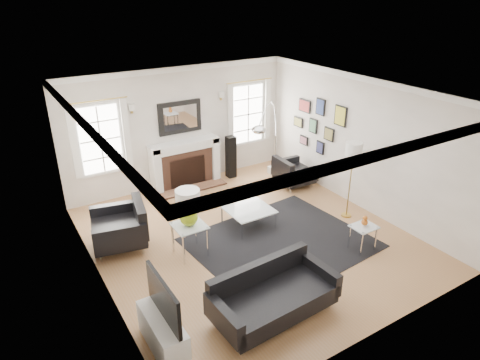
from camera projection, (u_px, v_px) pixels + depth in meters
floor at (249, 237)px, 8.22m from camera, size 6.00×6.00×0.00m
back_wall at (180, 127)px, 9.95m from camera, size 5.50×0.04×2.80m
front_wall at (381, 252)px, 5.32m from camera, size 5.50×0.04×2.80m
left_wall at (94, 210)px, 6.32m from camera, size 0.04×6.00×2.80m
right_wall at (360, 143)px, 8.95m from camera, size 0.04×6.00×2.80m
ceiling at (250, 93)px, 7.05m from camera, size 5.50×6.00×0.02m
crown_molding at (250, 97)px, 7.08m from camera, size 5.50×6.00×0.12m
fireplace at (186, 164)px, 10.15m from camera, size 1.70×0.69×1.11m
mantel_mirror at (180, 117)px, 9.81m from camera, size 1.05×0.07×0.75m
window_left at (100, 139)px, 9.00m from camera, size 1.24×0.15×1.62m
window_right at (248, 114)px, 10.77m from camera, size 1.24×0.15×1.62m
gallery_wall at (318, 122)px, 9.88m from camera, size 0.04×1.73×1.29m
tv_unit at (163, 328)px, 5.60m from camera, size 0.35×1.00×1.09m
area_rug at (281, 243)px, 8.05m from camera, size 3.32×2.84×0.01m
sofa at (272, 295)px, 6.19m from camera, size 1.91×0.95×0.61m
armchair_left at (122, 228)px, 7.79m from camera, size 1.13×1.21×0.71m
armchair_right at (292, 173)px, 10.19m from camera, size 0.84×0.92×0.60m
coffee_table at (248, 210)px, 8.49m from camera, size 0.86×0.86×0.38m
side_table_left at (190, 231)px, 7.52m from camera, size 0.54×0.54×0.60m
nesting_table at (363, 232)px, 7.70m from camera, size 0.44×0.37×0.49m
gourd_lamp at (188, 205)px, 7.31m from camera, size 0.43×0.43×0.68m
orange_vase at (365, 221)px, 7.61m from camera, size 0.12×0.12×0.19m
arc_floor_lamp at (268, 141)px, 9.76m from camera, size 1.52×1.41×2.15m
stick_floor_lamp at (354, 153)px, 8.40m from camera, size 0.33×0.33×1.63m
speaker_tower at (231, 157)px, 10.61m from camera, size 0.21×0.21×1.06m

